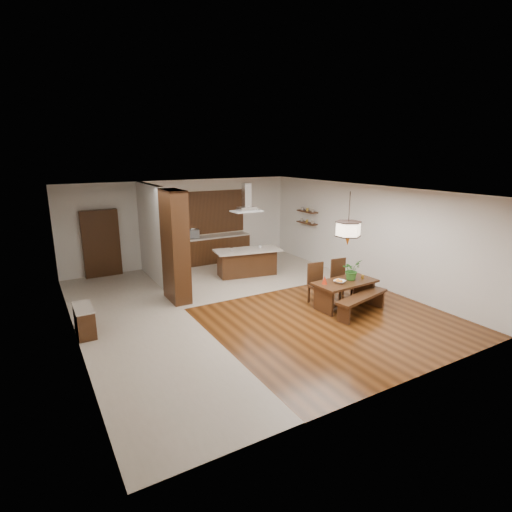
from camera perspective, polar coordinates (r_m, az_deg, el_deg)
room_shell at (r=9.76m, az=-1.53°, el=4.39°), size 9.00×9.04×2.92m
tile_hallway at (r=9.43m, az=-16.49°, el=-9.70°), size 2.50×9.00×0.01m
tile_kitchen at (r=12.97m, az=-1.91°, el=-2.39°), size 5.50×4.00×0.01m
soffit_band at (r=9.65m, az=-1.56°, el=9.21°), size 8.00×9.00×0.02m
partition_pier at (r=10.42m, az=-11.48°, el=1.32°), size 0.45×1.00×2.90m
partition_stub at (r=12.39m, az=-14.64°, el=3.22°), size 0.18×2.40×2.90m
hallway_console at (r=9.34m, az=-23.30°, el=-8.49°), size 0.37×0.88×0.63m
hallway_doorway at (r=13.26m, az=-21.24°, el=1.66°), size 1.10×0.20×2.10m
rear_counter at (r=14.21m, az=-6.07°, el=1.02°), size 2.60×0.62×0.95m
kitchen_window at (r=14.21m, az=-6.64°, el=6.23°), size 2.60×0.08×1.50m
shelf_lower at (r=14.12m, az=7.28°, el=4.72°), size 0.26×0.90×0.04m
shelf_upper at (r=14.05m, az=7.34°, el=6.32°), size 0.26×0.90×0.04m
dining_table at (r=10.27m, az=12.56°, el=-4.48°), size 1.66×0.89×0.67m
dining_bench at (r=9.99m, az=14.87°, el=-6.75°), size 1.74×0.75×0.48m
dining_chair_left at (r=10.33m, az=9.04°, el=-4.02°), size 0.51×0.51×1.05m
dining_chair_right at (r=10.87m, az=12.22°, el=-3.26°), size 0.50×0.50×1.04m
pendant_lantern at (r=9.85m, az=13.12°, el=5.19°), size 0.64×0.64×1.31m
foliage_plant at (r=10.31m, az=13.47°, el=-1.93°), size 0.54×0.49×0.51m
fruit_bowl at (r=10.04m, az=11.86°, el=-3.60°), size 0.34×0.34×0.07m
napkin_cone at (r=9.87m, az=9.78°, el=-3.38°), size 0.16×0.16×0.21m
gold_ornament at (r=10.52m, az=14.98°, el=-2.87°), size 0.09×0.09×0.10m
kitchen_island at (r=12.61m, az=-1.29°, el=-0.86°), size 2.17×1.23×0.85m
range_hood at (r=12.23m, az=-1.35°, el=8.36°), size 0.90×0.55×0.87m
island_cup at (r=12.62m, az=0.57°, el=1.30°), size 0.13×0.13×0.09m
microwave at (r=13.81m, az=-9.28°, el=3.15°), size 0.59×0.46×0.29m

